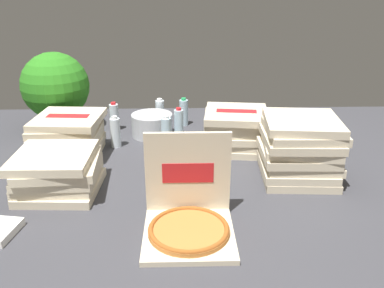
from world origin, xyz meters
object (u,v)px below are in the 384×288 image
at_px(water_bottle_1, 160,113).
at_px(water_bottle_4, 114,117).
at_px(pizza_stack_right_far, 301,134).
at_px(potted_plant, 56,88).
at_px(ice_bucket, 152,125).
at_px(water_bottle_2, 116,132).
at_px(water_bottle_0, 179,123).
at_px(pizza_stack_right_near, 236,129).
at_px(pizza_stack_left_near, 299,149).
at_px(open_pizza_box, 189,216).
at_px(pizza_stack_center_far, 68,136).
at_px(water_bottle_3, 184,112).
at_px(water_bottle_5, 166,132).
at_px(pizza_stack_left_far, 58,172).

bearing_deg(water_bottle_1, water_bottle_4, -164.56).
relative_size(pizza_stack_right_far, potted_plant, 0.74).
height_order(ice_bucket, water_bottle_1, water_bottle_1).
bearing_deg(water_bottle_2, water_bottle_0, 22.71).
xyz_separation_m(pizza_stack_right_near, water_bottle_1, (-0.48, 0.42, -0.03)).
bearing_deg(pizza_stack_left_near, water_bottle_2, 156.28).
relative_size(pizza_stack_right_near, water_bottle_2, 2.15).
bearing_deg(open_pizza_box, water_bottle_0, 92.28).
bearing_deg(pizza_stack_center_far, water_bottle_3, 37.53).
relative_size(ice_bucket, water_bottle_3, 1.36).
bearing_deg(water_bottle_1, pizza_stack_right_far, -21.37).
distance_m(water_bottle_0, water_bottle_1, 0.26).
bearing_deg(water_bottle_2, open_pizza_box, -64.78).
relative_size(open_pizza_box, pizza_stack_left_near, 0.95).
xyz_separation_m(water_bottle_0, water_bottle_3, (0.03, 0.23, 0.00)).
height_order(pizza_stack_center_far, water_bottle_2, pizza_stack_center_far).
height_order(pizza_stack_right_near, water_bottle_2, pizza_stack_right_near).
bearing_deg(water_bottle_5, water_bottle_1, 98.35).
height_order(pizza_stack_left_far, water_bottle_2, pizza_stack_left_far).
bearing_deg(water_bottle_3, water_bottle_1, -177.57).
distance_m(ice_bucket, potted_plant, 0.68).
bearing_deg(water_bottle_0, pizza_stack_left_near, -44.33).
height_order(water_bottle_1, potted_plant, potted_plant).
xyz_separation_m(open_pizza_box, pizza_stack_left_near, (0.57, 0.47, 0.09)).
distance_m(pizza_stack_center_far, water_bottle_3, 0.85).
bearing_deg(water_bottle_0, potted_plant, 169.71).
relative_size(water_bottle_5, potted_plant, 0.37).
relative_size(pizza_stack_center_far, ice_bucket, 1.48).
distance_m(pizza_stack_left_far, potted_plant, 0.91).
relative_size(pizza_stack_right_far, water_bottle_2, 1.98).
xyz_separation_m(ice_bucket, potted_plant, (-0.63, 0.12, 0.22)).
bearing_deg(pizza_stack_left_far, ice_bucket, 61.52).
bearing_deg(water_bottle_1, pizza_stack_right_near, -41.46).
xyz_separation_m(pizza_stack_right_far, pizza_stack_left_far, (-1.34, -0.58, 0.04)).
bearing_deg(water_bottle_5, pizza_stack_right_far, 2.02).
distance_m(open_pizza_box, pizza_stack_right_far, 1.19).
bearing_deg(pizza_stack_left_far, pizza_stack_center_far, 98.31).
height_order(water_bottle_4, potted_plant, potted_plant).
bearing_deg(pizza_stack_center_far, potted_plant, 111.49).
relative_size(pizza_stack_center_far, pizza_stack_right_far, 1.02).
distance_m(pizza_stack_left_far, water_bottle_5, 0.74).
height_order(pizza_stack_left_far, water_bottle_1, pizza_stack_left_far).
xyz_separation_m(pizza_stack_right_far, water_bottle_5, (-0.84, -0.03, 0.03)).
bearing_deg(ice_bucket, pizza_stack_center_far, -145.52).
relative_size(pizza_stack_right_far, water_bottle_0, 1.98).
height_order(pizza_stack_left_near, pizza_stack_center_far, pizza_stack_left_near).
distance_m(pizza_stack_right_near, pizza_stack_left_near, 0.48).
relative_size(pizza_stack_right_far, water_bottle_3, 1.98).
bearing_deg(water_bottle_2, water_bottle_3, 42.83).
bearing_deg(potted_plant, pizza_stack_center_far, -68.51).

